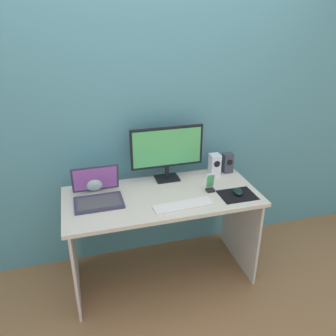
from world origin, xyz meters
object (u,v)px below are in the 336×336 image
monitor (167,150)px  mouse (238,192)px  keyboard_external (183,205)px  laptop (98,194)px  speaker_near_monitor (215,164)px  speaker_right (228,163)px  phone_in_dock (210,185)px  fishbowl (93,179)px

monitor → mouse: (0.42, -0.37, -0.22)m
mouse → monitor: bearing=147.0°
keyboard_external → laptop: bearing=153.4°
speaker_near_monitor → keyboard_external: 0.57m
speaker_right → keyboard_external: speaker_right is taller
laptop → mouse: bearing=-10.9°
monitor → phone_in_dock: monitor is taller
mouse → speaker_near_monitor: bearing=102.9°
laptop → phone_in_dock: 0.80m
speaker_right → fishbowl: bearing=-179.5°
monitor → phone_in_dock: bearing=-47.4°
speaker_right → mouse: 0.38m
fishbowl → laptop: bearing=-86.1°
monitor → speaker_right: bearing=-0.7°
laptop → phone_in_dock: bearing=-6.1°
monitor → laptop: 0.61m
speaker_right → speaker_near_monitor: speaker_near_monitor is taller
laptop → fishbowl: 0.17m
monitor → fishbowl: size_ratio=3.29×
fishbowl → keyboard_external: size_ratio=0.41×
speaker_near_monitor → fishbowl: 0.95m
speaker_near_monitor → monitor: bearing=179.1°
keyboard_external → mouse: size_ratio=4.08×
laptop → keyboard_external: (0.54, -0.23, -0.04)m
keyboard_external → phone_in_dock: (0.25, 0.15, 0.04)m
keyboard_external → speaker_right: bearing=35.6°
laptop → mouse: laptop is taller
speaker_right → phone_in_dock: 0.37m
mouse → phone_in_dock: bearing=158.1°
monitor → phone_in_dock: (0.25, -0.27, -0.19)m
laptop → monitor: bearing=18.6°
monitor → speaker_right: 0.53m
keyboard_external → monitor: bearing=86.0°
monitor → fishbowl: (-0.56, -0.02, -0.16)m
monitor → fishbowl: 0.58m
fishbowl → keyboard_external: fishbowl is taller
monitor → speaker_near_monitor: (0.39, -0.01, -0.16)m
speaker_near_monitor → keyboard_external: (-0.40, -0.41, -0.08)m
speaker_near_monitor → keyboard_external: bearing=-134.0°
fishbowl → keyboard_external: 0.69m
speaker_near_monitor → phone_in_dock: size_ratio=1.17×
laptop → mouse: (0.96, -0.19, -0.03)m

